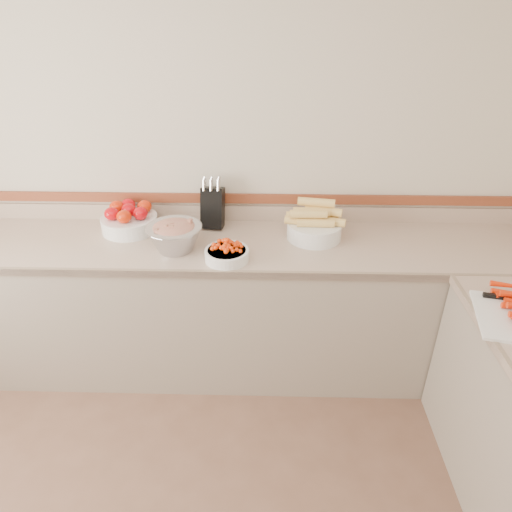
{
  "coord_description": "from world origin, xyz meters",
  "views": [
    {
      "loc": [
        0.4,
        -0.66,
        2.14
      ],
      "look_at": [
        0.35,
        1.35,
        1.0
      ],
      "focal_mm": 32.0,
      "sensor_mm": 36.0,
      "label": 1
    }
  ],
  "objects_px": {
    "knife_block": "(213,207)",
    "corn_bowl": "(314,225)",
    "tomato_bowl": "(129,219)",
    "cherry_tomato_bowl": "(227,253)",
    "rhubarb_bowl": "(175,235)"
  },
  "relations": [
    {
      "from": "knife_block",
      "to": "corn_bowl",
      "type": "bearing_deg",
      "value": -13.06
    },
    {
      "from": "tomato_bowl",
      "to": "cherry_tomato_bowl",
      "type": "distance_m",
      "value": 0.72
    },
    {
      "from": "tomato_bowl",
      "to": "cherry_tomato_bowl",
      "type": "relative_size",
      "value": 1.41
    },
    {
      "from": "tomato_bowl",
      "to": "rhubarb_bowl",
      "type": "relative_size",
      "value": 1.08
    },
    {
      "from": "knife_block",
      "to": "tomato_bowl",
      "type": "height_order",
      "value": "knife_block"
    },
    {
      "from": "knife_block",
      "to": "cherry_tomato_bowl",
      "type": "height_order",
      "value": "knife_block"
    },
    {
      "from": "cherry_tomato_bowl",
      "to": "rhubarb_bowl",
      "type": "bearing_deg",
      "value": 160.09
    },
    {
      "from": "cherry_tomato_bowl",
      "to": "rhubarb_bowl",
      "type": "height_order",
      "value": "rhubarb_bowl"
    },
    {
      "from": "tomato_bowl",
      "to": "corn_bowl",
      "type": "xyz_separation_m",
      "value": [
        1.11,
        -0.07,
        0.01
      ]
    },
    {
      "from": "knife_block",
      "to": "cherry_tomato_bowl",
      "type": "relative_size",
      "value": 1.34
    },
    {
      "from": "rhubarb_bowl",
      "to": "cherry_tomato_bowl",
      "type": "bearing_deg",
      "value": -19.91
    },
    {
      "from": "tomato_bowl",
      "to": "rhubarb_bowl",
      "type": "height_order",
      "value": "rhubarb_bowl"
    },
    {
      "from": "cherry_tomato_bowl",
      "to": "corn_bowl",
      "type": "bearing_deg",
      "value": 29.58
    },
    {
      "from": "knife_block",
      "to": "tomato_bowl",
      "type": "distance_m",
      "value": 0.51
    },
    {
      "from": "corn_bowl",
      "to": "rhubarb_bowl",
      "type": "height_order",
      "value": "corn_bowl"
    }
  ]
}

